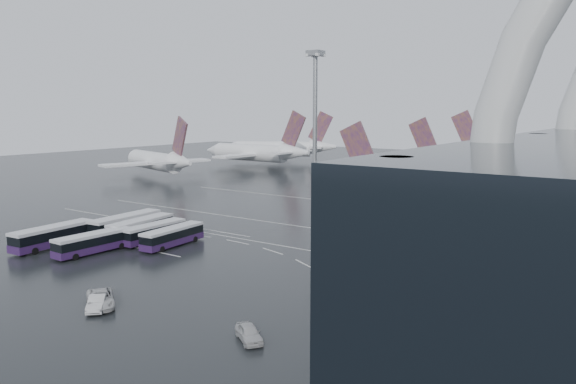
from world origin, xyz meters
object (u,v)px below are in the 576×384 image
Objects in this scene: jet_remote_far at (280,149)px; bus_row_far_a at (53,236)px; gse_cart_belly_d at (534,233)px; van_curve_b at (249,333)px; bus_row_near_d at (173,236)px; van_curve_a at (100,299)px; floodlight_mast at (315,121)px; bus_row_near_a at (126,224)px; gse_cart_belly_c at (377,224)px; bus_row_far_c at (93,242)px; van_curve_c at (98,302)px; jet_remote_mid at (257,153)px; bus_row_near_c at (154,232)px; airliner_gate_c at (535,158)px; jet_remote_west at (158,162)px; gse_cart_belly_b at (508,225)px; gse_cart_belly_e at (486,221)px; airliner_gate_b at (498,172)px; bus_row_near_b at (141,228)px; airliner_main at (457,197)px.

bus_row_far_a is (55.76, -137.19, -3.50)m from jet_remote_far.
van_curve_b is at bearing -101.34° from gse_cart_belly_d.
bus_row_far_a is at bearing 123.00° from bus_row_near_d.
bus_row_far_a is 48.75m from van_curve_b.
floodlight_mast is (0.13, 43.19, 18.56)m from van_curve_a.
gse_cart_belly_c is (32.47, 30.64, -1.35)m from bus_row_near_a.
bus_row_far_c is 25.46m from van_curve_c.
jet_remote_far is 172.77m from van_curve_c.
jet_remote_mid is 3.99× the size of bus_row_near_c.
airliner_gate_c reaches higher than jet_remote_mid.
jet_remote_west is 22.29× the size of gse_cart_belly_c.
van_curve_a is at bearing -116.35° from gse_cart_belly_d.
floodlight_mast is 16.39× the size of gse_cart_belly_b.
jet_remote_mid reaches higher than gse_cart_belly_e.
bus_row_near_c is 0.39× the size of floodlight_mast.
jet_remote_far is at bearing 160.27° from airliner_gate_b.
jet_remote_west is at bearing 46.13° from bus_row_near_c.
bus_row_near_c is at bearing -135.06° from gse_cart_belly_b.
bus_row_near_d reaches higher than gse_cart_belly_c.
bus_row_near_a is 7.17× the size of gse_cart_belly_c.
gse_cart_belly_c is (90.71, -28.96, -4.48)m from jet_remote_west.
van_curve_c is 70.98m from gse_cart_belly_d.
jet_remote_west is at bearing 39.93° from bus_row_near_a.
gse_cart_belly_c is (5.86, 12.20, -18.89)m from floodlight_mast.
airliner_gate_b is 98.74m from bus_row_near_b.
airliner_main is 93.60m from airliner_gate_c.
airliner_gate_c is 4.63× the size of bus_row_far_c.
gse_cart_belly_e is at bearing -78.28° from airliner_gate_b.
floodlight_mast is 12.63× the size of gse_cart_belly_e.
bus_row_far_a is (-6.11, -12.14, 0.08)m from bus_row_near_b.
airliner_main reaches higher than bus_row_near_a.
bus_row_far_c is at bearing -175.32° from bus_row_near_b.
airliner_gate_c is 120.82m from floodlight_mast.
bus_row_near_b is 41.90m from gse_cart_belly_c.
airliner_gate_c is 30.65× the size of gse_cart_belly_b.
airliner_gate_c is 163.85m from van_curve_c.
airliner_gate_b is 4.42× the size of bus_row_far_c.
jet_remote_far is 3.64× the size of bus_row_far_c.
gse_cart_belly_d is at bearing 8.77° from van_curve_a.
airliner_main is 12.46× the size of van_curve_b.
bus_row_near_c is 31.46m from van_curve_c.
bus_row_near_d is at bearing -105.78° from airliner_gate_b.
jet_remote_far is 137.72m from bus_row_near_a.
jet_remote_far is (-94.94, -13.04, 0.05)m from airliner_gate_c.
jet_remote_mid is 10.76× the size of van_curve_b.
jet_remote_far is 136.64m from floodlight_mast.
airliner_gate_c is at bearing 96.73° from gse_cart_belly_e.
van_curve_a is at bearing -154.33° from bus_row_near_d.
airliner_main is at bearing -47.16° from bus_row_near_b.
gse_cart_belly_b is (15.20, -94.16, -4.80)m from airliner_gate_c.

